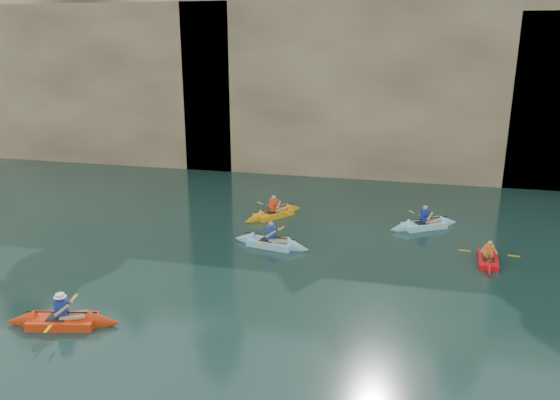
% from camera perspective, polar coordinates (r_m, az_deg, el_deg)
% --- Properties ---
extents(ground, '(160.00, 160.00, 0.00)m').
position_cam_1_polar(ground, '(13.70, -5.89, -19.93)').
color(ground, black).
rests_on(ground, ground).
extents(cliff, '(70.00, 16.00, 12.00)m').
position_cam_1_polar(cliff, '(40.55, 8.42, 13.48)').
color(cliff, tan).
rests_on(cliff, ground).
extents(cliff_slab_west, '(26.00, 2.40, 10.56)m').
position_cam_1_polar(cliff_slab_west, '(40.75, -22.69, 11.40)').
color(cliff_slab_west, tan).
rests_on(cliff_slab_west, ground).
extents(cliff_slab_center, '(24.00, 2.40, 11.40)m').
position_cam_1_polar(cliff_slab_center, '(33.05, 10.64, 12.16)').
color(cliff_slab_center, tan).
rests_on(cliff_slab_center, ground).
extents(sea_cave_west, '(4.50, 1.00, 4.00)m').
position_cam_1_polar(sea_cave_west, '(39.45, -20.34, 6.69)').
color(sea_cave_west, black).
rests_on(sea_cave_west, ground).
extents(sea_cave_center, '(3.50, 1.00, 3.20)m').
position_cam_1_polar(sea_cave_center, '(33.84, -0.03, 5.53)').
color(sea_cave_center, black).
rests_on(sea_cave_center, ground).
extents(sea_cave_east, '(5.00, 1.00, 4.50)m').
position_cam_1_polar(sea_cave_east, '(33.36, 24.13, 5.04)').
color(sea_cave_east, black).
rests_on(sea_cave_east, ground).
extents(main_kayaker, '(3.49, 2.28, 1.27)m').
position_cam_1_polar(main_kayaker, '(17.58, -21.73, -11.61)').
color(main_kayaker, red).
rests_on(main_kayaker, ground).
extents(kayaker_orange, '(2.66, 3.18, 1.29)m').
position_cam_1_polar(kayaker_orange, '(25.72, -0.65, -1.42)').
color(kayaker_orange, '#FFA210').
rests_on(kayaker_orange, ground).
extents(kayaker_ltblue_near, '(3.41, 2.54, 1.32)m').
position_cam_1_polar(kayaker_ltblue_near, '(22.13, -0.95, -4.47)').
color(kayaker_ltblue_near, '#8ED1EE').
rests_on(kayaker_ltblue_near, ground).
extents(kayaker_red_far, '(2.16, 2.99, 1.08)m').
position_cam_1_polar(kayaker_red_far, '(22.03, 20.92, -5.81)').
color(kayaker_red_far, red).
rests_on(kayaker_red_far, ground).
extents(kayaker_ltblue_mid, '(3.30, 2.48, 1.30)m').
position_cam_1_polar(kayaker_ltblue_mid, '(25.04, 14.83, -2.50)').
color(kayaker_ltblue_mid, '#96E5FC').
rests_on(kayaker_ltblue_mid, ground).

